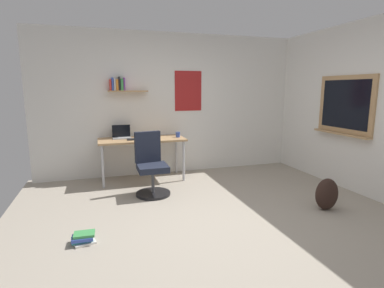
% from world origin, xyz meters
% --- Properties ---
extents(ground_plane, '(5.20, 5.20, 0.00)m').
position_xyz_m(ground_plane, '(0.00, 0.00, 0.00)').
color(ground_plane, '#9E9384').
rests_on(ground_plane, ground).
extents(wall_back, '(5.00, 0.30, 2.60)m').
position_xyz_m(wall_back, '(-0.01, 2.45, 1.30)').
color(wall_back, silver).
rests_on(wall_back, ground).
extents(desk, '(1.47, 0.64, 0.74)m').
position_xyz_m(desk, '(-0.66, 2.05, 0.67)').
color(desk, tan).
rests_on(desk, ground).
extents(office_chair, '(0.52, 0.53, 0.95)m').
position_xyz_m(office_chair, '(-0.64, 1.28, 0.41)').
color(office_chair, black).
rests_on(office_chair, ground).
extents(laptop, '(0.31, 0.21, 0.23)m').
position_xyz_m(laptop, '(-0.99, 2.20, 0.79)').
color(laptop, '#ADAFB5').
rests_on(laptop, desk).
extents(keyboard, '(0.37, 0.13, 0.02)m').
position_xyz_m(keyboard, '(-0.73, 1.97, 0.75)').
color(keyboard, black).
rests_on(keyboard, desk).
extents(computer_mouse, '(0.10, 0.06, 0.03)m').
position_xyz_m(computer_mouse, '(-0.45, 1.97, 0.76)').
color(computer_mouse, '#262628').
rests_on(computer_mouse, desk).
extents(coffee_mug, '(0.08, 0.08, 0.09)m').
position_xyz_m(coffee_mug, '(-0.02, 2.02, 0.79)').
color(coffee_mug, '#334CA5').
rests_on(coffee_mug, desk).
extents(backpack, '(0.32, 0.22, 0.43)m').
position_xyz_m(backpack, '(1.48, -0.03, 0.21)').
color(backpack, black).
rests_on(backpack, ground).
extents(book_stack_on_floor, '(0.26, 0.21, 0.11)m').
position_xyz_m(book_stack_on_floor, '(-1.58, -0.02, 0.06)').
color(book_stack_on_floor, silver).
rests_on(book_stack_on_floor, ground).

